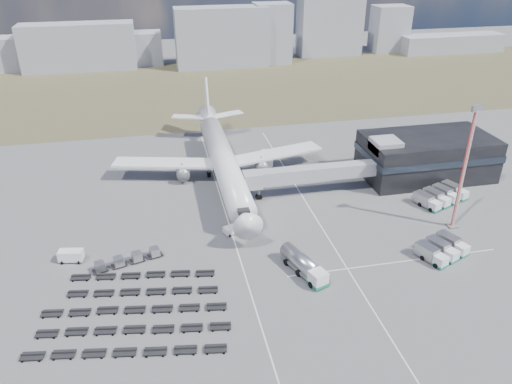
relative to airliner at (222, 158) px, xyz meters
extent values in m
plane|color=#565659|center=(0.00, -32.38, -5.29)|extent=(420.00, 420.00, 0.00)
cube|color=#444029|center=(0.00, 77.62, -5.29)|extent=(420.00, 90.00, 0.01)
cube|color=silver|center=(-2.00, -27.38, -5.29)|extent=(0.25, 110.00, 0.01)
cube|color=silver|center=(16.00, -27.38, -5.29)|extent=(0.25, 110.00, 0.01)
cube|color=silver|center=(25.00, -40.38, -5.29)|extent=(40.00, 0.25, 0.01)
cube|color=black|center=(48.00, -8.38, -0.29)|extent=(30.00, 16.00, 10.00)
cube|color=#262D38|center=(48.00, -8.38, 0.91)|extent=(30.40, 16.40, 1.60)
cube|color=#939399|center=(36.00, -10.38, 4.21)|extent=(6.00, 6.00, 3.00)
cube|color=#939399|center=(18.10, -11.88, -0.19)|extent=(29.80, 3.00, 3.00)
cube|color=#939399|center=(4.70, -12.38, -0.19)|extent=(4.00, 3.60, 3.40)
cylinder|color=slate|center=(6.20, -11.88, -2.74)|extent=(0.70, 0.70, 5.10)
cylinder|color=black|center=(6.20, -11.88, -4.84)|extent=(1.40, 0.90, 1.40)
cylinder|color=white|center=(0.00, -2.38, 0.01)|extent=(5.60, 48.00, 5.60)
cone|color=white|center=(0.00, -28.88, 0.01)|extent=(5.60, 5.00, 5.60)
cone|color=white|center=(0.00, 25.62, 0.81)|extent=(5.60, 8.00, 5.60)
cube|color=black|center=(0.00, -26.88, 0.81)|extent=(2.20, 2.00, 0.80)
cube|color=white|center=(-13.00, 2.62, -1.19)|extent=(25.59, 11.38, 0.50)
cube|color=white|center=(13.00, 2.62, -1.19)|extent=(25.59, 11.38, 0.50)
cylinder|color=slate|center=(-9.50, 0.62, -2.89)|extent=(3.00, 5.00, 3.00)
cylinder|color=slate|center=(9.50, 0.62, -2.89)|extent=(3.00, 5.00, 3.00)
cube|color=white|center=(-5.50, 27.62, 1.21)|extent=(9.49, 5.63, 0.35)
cube|color=white|center=(5.50, 27.62, 1.21)|extent=(9.49, 5.63, 0.35)
cube|color=white|center=(0.00, 28.62, 6.51)|extent=(0.50, 9.06, 11.45)
cylinder|color=slate|center=(0.00, -23.38, -4.04)|extent=(0.50, 0.50, 2.50)
cylinder|color=slate|center=(-3.20, 1.62, -4.04)|extent=(0.60, 0.60, 2.50)
cylinder|color=slate|center=(3.20, 1.62, -4.04)|extent=(0.60, 0.60, 2.50)
cylinder|color=black|center=(0.00, -23.38, -4.79)|extent=(0.50, 1.20, 1.20)
cube|color=#9395A1|center=(-43.22, 117.35, 4.24)|extent=(46.38, 12.00, 19.07)
cube|color=#9395A1|center=(-24.79, 122.25, 1.60)|extent=(32.02, 12.00, 13.78)
cube|color=#9395A1|center=(16.47, 110.37, 7.09)|extent=(39.22, 12.00, 24.77)
cube|color=#9395A1|center=(39.31, 113.32, 7.37)|extent=(15.89, 12.00, 25.32)
cube|color=#9395A1|center=(69.45, 123.28, 7.65)|extent=(29.41, 12.00, 25.87)
cube|color=#9395A1|center=(100.50, 124.35, 5.38)|extent=(16.51, 12.00, 21.34)
cube|color=#9395A1|center=(129.99, 116.45, -1.14)|extent=(51.09, 12.00, 8.31)
cube|color=white|center=(9.36, -43.85, -3.71)|extent=(3.34, 3.34, 2.51)
cube|color=#167C5B|center=(9.36, -43.85, -4.69)|extent=(3.48, 3.48, 0.55)
cylinder|color=#AAA9AE|center=(7.60, -38.80, -3.22)|extent=(5.28, 8.63, 2.73)
cube|color=slate|center=(7.60, -38.80, -4.47)|extent=(5.17, 8.60, 0.38)
cylinder|color=black|center=(8.14, -40.34, -4.75)|extent=(3.08, 2.07, 1.20)
cube|color=white|center=(-1.82, -24.66, -4.52)|extent=(3.95, 3.09, 1.54)
cube|color=white|center=(-31.73, -27.97, -4.16)|extent=(4.53, 2.66, 2.27)
cube|color=white|center=(12.14, 5.45, -3.67)|extent=(3.26, 6.36, 2.83)
cube|color=#167C5B|center=(12.14, 5.45, -4.84)|extent=(3.38, 6.47, 0.46)
cube|color=white|center=(32.27, -43.14, -4.13)|extent=(2.65, 2.60, 1.97)
cube|color=#167C5B|center=(32.27, -43.14, -4.89)|extent=(2.77, 2.72, 0.40)
cube|color=#AAA9AE|center=(31.07, -40.25, -3.77)|extent=(3.56, 4.62, 2.32)
cube|color=white|center=(35.08, -41.98, -4.13)|extent=(2.65, 2.60, 1.97)
cube|color=#167C5B|center=(35.08, -41.98, -4.89)|extent=(2.77, 2.72, 0.40)
cube|color=#AAA9AE|center=(33.88, -39.09, -3.77)|extent=(3.56, 4.62, 2.32)
cube|color=white|center=(37.89, -40.82, -4.13)|extent=(2.65, 2.60, 1.97)
cube|color=#167C5B|center=(37.89, -40.82, -4.89)|extent=(2.77, 2.72, 0.40)
cube|color=#AAA9AE|center=(36.69, -37.93, -3.77)|extent=(3.56, 4.62, 2.32)
cube|color=white|center=(41.52, -24.88, -4.13)|extent=(2.63, 2.58, 1.97)
cube|color=#167C5B|center=(41.52, -24.88, -4.89)|extent=(2.74, 2.69, 0.40)
cube|color=#AAA9AE|center=(40.39, -21.96, -3.77)|extent=(3.49, 4.61, 2.32)
cube|color=white|center=(44.35, -23.78, -4.13)|extent=(2.63, 2.58, 1.97)
cube|color=#167C5B|center=(44.35, -23.78, -4.89)|extent=(2.74, 2.69, 0.40)
cube|color=#AAA9AE|center=(43.22, -20.86, -3.77)|extent=(3.49, 4.61, 2.32)
cube|color=white|center=(47.18, -22.67, -4.13)|extent=(2.63, 2.58, 1.97)
cube|color=#167C5B|center=(47.18, -22.67, -4.89)|extent=(2.74, 2.69, 0.40)
cube|color=#AAA9AE|center=(46.05, -19.76, -3.77)|extent=(3.49, 4.61, 2.32)
cube|color=white|center=(50.01, -21.57, -4.13)|extent=(2.63, 2.58, 1.97)
cube|color=#167C5B|center=(50.01, -21.57, -4.89)|extent=(2.74, 2.69, 0.40)
cube|color=#AAA9AE|center=(48.88, -18.66, -3.77)|extent=(3.49, 4.61, 2.32)
cube|color=black|center=(-26.48, -32.30, -4.99)|extent=(2.99, 2.28, 0.18)
cube|color=#AAA9AE|center=(-26.48, -32.30, -4.12)|extent=(2.01, 2.01, 1.53)
cube|color=black|center=(-23.33, -31.43, -4.99)|extent=(2.99, 2.28, 0.18)
cube|color=#AAA9AE|center=(-23.33, -31.43, -4.12)|extent=(2.01, 2.01, 1.53)
cube|color=black|center=(-20.18, -30.55, -4.99)|extent=(2.99, 2.28, 0.18)
cube|color=#AAA9AE|center=(-20.18, -30.55, -4.12)|extent=(2.01, 2.01, 1.53)
cube|color=black|center=(-17.03, -29.68, -4.99)|extent=(2.99, 2.28, 0.18)
cube|color=#AAA9AE|center=(-17.03, -29.68, -4.12)|extent=(2.01, 2.01, 1.53)
cube|color=black|center=(-21.91, -52.73, -4.91)|extent=(29.57, 6.14, 0.76)
cube|color=black|center=(-21.22, -48.33, -4.91)|extent=(29.57, 6.14, 0.76)
cube|color=black|center=(-20.54, -43.93, -4.91)|extent=(29.57, 6.14, 0.76)
cube|color=black|center=(-19.85, -39.54, -4.91)|extent=(25.38, 5.49, 0.76)
cube|color=black|center=(-19.16, -35.14, -4.91)|extent=(25.38, 5.49, 0.76)
cylinder|color=red|center=(41.80, -31.32, 6.92)|extent=(0.68, 0.68, 24.43)
cube|color=slate|center=(41.80, -31.32, 19.43)|extent=(2.42, 1.18, 1.17)
cube|color=#565659|center=(41.80, -31.32, -5.15)|extent=(1.95, 1.95, 0.29)
camera|label=1|loc=(-14.54, -106.91, 47.49)|focal=35.00mm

